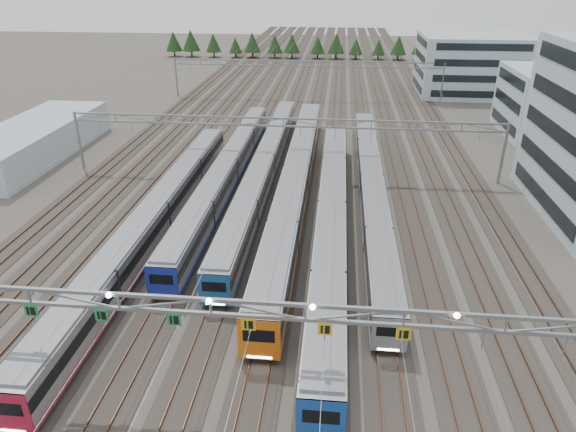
# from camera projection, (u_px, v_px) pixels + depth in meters

# --- Properties ---
(ground) EXTENTS (400.00, 400.00, 0.00)m
(ground) POSITION_uv_depth(u_px,v_px,m) (218.00, 399.00, 33.26)
(ground) COLOR #47423A
(ground) RESTS_ON ground
(track_bed) EXTENTS (54.00, 260.00, 5.42)m
(track_bed) POSITION_uv_depth(u_px,v_px,m) (310.00, 78.00, 122.12)
(track_bed) COLOR #2D2823
(track_bed) RESTS_ON ground
(train_a) EXTENTS (2.78, 52.54, 3.62)m
(train_a) POSITION_uv_depth(u_px,v_px,m) (157.00, 216.00, 52.95)
(train_a) COLOR black
(train_a) RESTS_ON ground
(train_b) EXTENTS (2.71, 52.22, 3.53)m
(train_b) POSITION_uv_depth(u_px,v_px,m) (227.00, 170.00, 65.08)
(train_b) COLOR black
(train_b) RESTS_ON ground
(train_c) EXTENTS (2.67, 57.86, 3.48)m
(train_c) POSITION_uv_depth(u_px,v_px,m) (265.00, 166.00, 66.70)
(train_c) COLOR black
(train_c) RESTS_ON ground
(train_d) EXTENTS (3.01, 60.50, 3.93)m
(train_d) POSITION_uv_depth(u_px,v_px,m) (296.00, 178.00, 62.06)
(train_d) COLOR black
(train_d) RESTS_ON ground
(train_e) EXTENTS (2.88, 53.85, 3.75)m
(train_e) POSITION_uv_depth(u_px,v_px,m) (332.00, 216.00, 52.93)
(train_e) COLOR black
(train_e) RESTS_ON ground
(train_f) EXTENTS (2.62, 55.25, 3.40)m
(train_f) POSITION_uv_depth(u_px,v_px,m) (371.00, 186.00, 60.62)
(train_f) COLOR black
(train_f) RESTS_ON ground
(gantry_near) EXTENTS (56.36, 0.61, 8.08)m
(gantry_near) POSITION_uv_depth(u_px,v_px,m) (209.00, 311.00, 30.06)
(gantry_near) COLOR gray
(gantry_near) RESTS_ON ground
(gantry_mid) EXTENTS (56.36, 0.36, 8.00)m
(gantry_mid) POSITION_uv_depth(u_px,v_px,m) (283.00, 129.00, 66.27)
(gantry_mid) COLOR gray
(gantry_mid) RESTS_ON ground
(gantry_far) EXTENTS (56.36, 0.36, 8.00)m
(gantry_far) POSITION_uv_depth(u_px,v_px,m) (306.00, 68.00, 106.55)
(gantry_far) COLOR gray
(gantry_far) RESTS_ON ground
(depot_bldg_mid) EXTENTS (14.00, 16.00, 10.65)m
(depot_bldg_mid) POSITION_uv_depth(u_px,v_px,m) (551.00, 103.00, 83.73)
(depot_bldg_mid) COLOR #A4BDC4
(depot_bldg_mid) RESTS_ON ground
(depot_bldg_north) EXTENTS (22.00, 18.00, 12.41)m
(depot_bldg_north) POSITION_uv_depth(u_px,v_px,m) (471.00, 64.00, 111.50)
(depot_bldg_north) COLOR #A4BDC4
(depot_bldg_north) RESTS_ON ground
(west_shed) EXTENTS (10.00, 30.00, 4.73)m
(west_shed) POSITION_uv_depth(u_px,v_px,m) (33.00, 141.00, 74.98)
(west_shed) COLOR #A4BDC4
(west_shed) RESTS_ON ground
(treeline) EXTENTS (87.50, 5.60, 7.02)m
(treeline) POSITION_uv_depth(u_px,v_px,m) (305.00, 44.00, 155.50)
(treeline) COLOR #332114
(treeline) RESTS_ON ground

